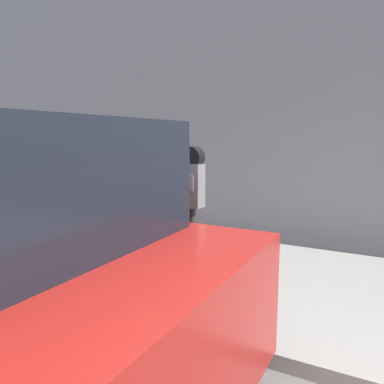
{
  "coord_description": "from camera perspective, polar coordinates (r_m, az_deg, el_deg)",
  "views": [
    {
      "loc": [
        1.37,
        -1.69,
        1.69
      ],
      "look_at": [
        -0.11,
        1.05,
        1.23
      ],
      "focal_mm": 35.0,
      "sensor_mm": 36.0,
      "label": 1
    }
  ],
  "objects": [
    {
      "name": "building_facade",
      "position": [
        6.12,
        15.81,
        17.18
      ],
      "size": [
        24.0,
        0.3,
        5.29
      ],
      "color": "gray",
      "rests_on": "ground_plane"
    },
    {
      "name": "parking_meter",
      "position": [
        3.15,
        -0.0,
        -0.72
      ],
      "size": [
        0.19,
        0.14,
        1.48
      ],
      "color": "#2D2D30",
      "rests_on": "sidewalk"
    },
    {
      "name": "sidewalk",
      "position": [
        4.43,
        8.56,
        -13.14
      ],
      "size": [
        24.0,
        2.8,
        0.13
      ],
      "color": "#9E9B96",
      "rests_on": "ground_plane"
    }
  ]
}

